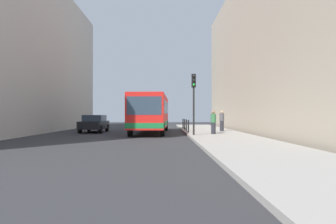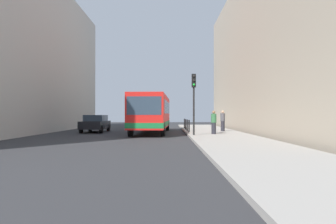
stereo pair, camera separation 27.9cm
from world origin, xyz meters
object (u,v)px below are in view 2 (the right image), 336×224
object	(u,v)px
bollard_near	(189,126)
traffic_light	(193,92)
bollard_mid	(187,125)
pedestrian_near_signal	(213,122)
pedestrian_mid_sidewalk	(222,121)
bus	(151,112)
car_behind_bus	(151,121)
bollard_farthest	(184,124)
car_beside_bus	(95,123)
bollard_far	(185,124)

from	to	relation	value
bollard_near	traffic_light	bearing A→B (deg)	-88.25
traffic_light	bollard_mid	distance (m)	6.04
bollard_near	pedestrian_near_signal	world-z (taller)	pedestrian_near_signal
bollard_near	pedestrian_mid_sidewalk	distance (m)	3.24
bus	bollard_near	size ratio (longest dim) A/B	11.70
bollard_near	bollard_mid	size ratio (longest dim) A/B	1.00
car_behind_bus	bollard_mid	size ratio (longest dim) A/B	4.69
bollard_mid	bollard_farthest	size ratio (longest dim) A/B	1.00
bollard_near	bollard_mid	distance (m)	2.28
car_behind_bus	pedestrian_near_signal	bearing A→B (deg)	108.56
car_beside_bus	bollard_mid	world-z (taller)	car_beside_bus
bollard_far	bollard_farthest	xyz separation A→B (m)	(0.00, 2.28, 0.00)
bollard_near	pedestrian_mid_sidewalk	size ratio (longest dim) A/B	0.56
car_beside_bus	pedestrian_mid_sidewalk	distance (m)	10.80
pedestrian_near_signal	pedestrian_mid_sidewalk	bearing A→B (deg)	-141.48
car_behind_bus	bollard_far	xyz separation A→B (m)	(3.52, -6.87, -0.16)
pedestrian_near_signal	car_beside_bus	bearing A→B (deg)	-59.92
bus	bollard_mid	world-z (taller)	bus
car_beside_bus	bollard_mid	bearing A→B (deg)	177.52
car_beside_bus	pedestrian_near_signal	xyz separation A→B (m)	(9.45, -4.92, 0.19)
car_behind_bus	bollard_near	xyz separation A→B (m)	(3.52, -11.44, -0.16)
traffic_light	bollard_far	world-z (taller)	traffic_light
car_behind_bus	bollard_far	bearing A→B (deg)	115.24
bollard_near	bus	bearing A→B (deg)	153.12
pedestrian_near_signal	pedestrian_mid_sidewalk	size ratio (longest dim) A/B	0.97
car_beside_bus	bollard_far	world-z (taller)	car_beside_bus
bollard_mid	bus	bearing A→B (deg)	-165.20
car_behind_bus	pedestrian_mid_sidewalk	bearing A→B (deg)	120.72
pedestrian_mid_sidewalk	bollard_mid	bearing A→B (deg)	109.94
bollard_near	pedestrian_near_signal	xyz separation A→B (m)	(1.59, -2.25, 0.34)
bollard_far	pedestrian_near_signal	size ratio (longest dim) A/B	0.58
bus	bollard_near	xyz separation A→B (m)	(2.96, -1.50, -1.10)
bollard_mid	pedestrian_mid_sidewalk	world-z (taller)	pedestrian_mid_sidewalk
bollard_near	bollard_far	distance (m)	4.57
car_behind_bus	car_beside_bus	bearing A→B (deg)	61.74
traffic_light	car_beside_bus	bearing A→B (deg)	143.32
bollard_mid	traffic_light	bearing A→B (deg)	-88.97
bollard_near	bollard_mid	xyz separation A→B (m)	(0.00, 2.28, 0.00)
car_beside_bus	car_behind_bus	distance (m)	9.79
bollard_near	pedestrian_mid_sidewalk	world-z (taller)	pedestrian_mid_sidewalk
bollard_farthest	car_behind_bus	bearing A→B (deg)	127.53
car_beside_bus	traffic_light	bearing A→B (deg)	143.63
pedestrian_mid_sidewalk	pedestrian_near_signal	bearing A→B (deg)	-163.00
bus	pedestrian_mid_sidewalk	world-z (taller)	bus
car_behind_bus	pedestrian_near_signal	world-z (taller)	pedestrian_near_signal
car_beside_bus	car_behind_bus	size ratio (longest dim) A/B	0.99
pedestrian_mid_sidewalk	car_beside_bus	bearing A→B (deg)	119.61
car_beside_bus	pedestrian_near_signal	bearing A→B (deg)	152.83
traffic_light	car_behind_bus	bearing A→B (deg)	103.83
bollard_farthest	pedestrian_mid_sidewalk	bearing A→B (deg)	-62.03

